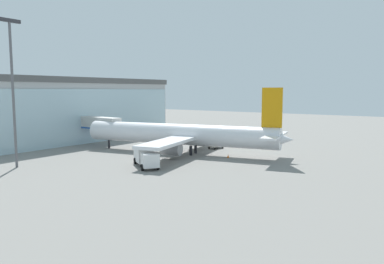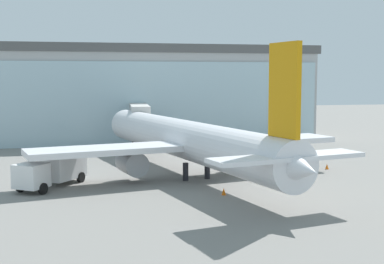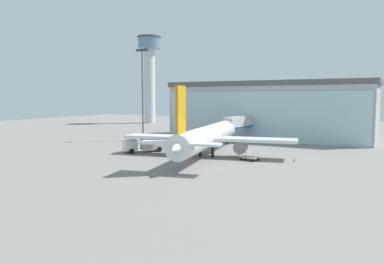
{
  "view_description": "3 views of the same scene",
  "coord_description": "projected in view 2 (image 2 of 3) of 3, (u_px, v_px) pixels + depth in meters",
  "views": [
    {
      "loc": [
        -53.15,
        -31.77,
        10.99
      ],
      "look_at": [
        1.16,
        5.58,
        3.65
      ],
      "focal_mm": 35.0,
      "sensor_mm": 36.0,
      "label": 1
    },
    {
      "loc": [
        -11.69,
        -41.65,
        9.15
      ],
      "look_at": [
        0.12,
        8.29,
        3.9
      ],
      "focal_mm": 50.0,
      "sensor_mm": 36.0,
      "label": 2
    },
    {
      "loc": [
        26.89,
        -51.21,
        9.94
      ],
      "look_at": [
        -3.96,
        5.74,
        3.91
      ],
      "focal_mm": 35.0,
      "sensor_mm": 36.0,
      "label": 3
    }
  ],
  "objects": [
    {
      "name": "ground",
      "position": [
        214.0,
        189.0,
        43.93
      ],
      "size": [
        240.0,
        240.0,
        0.0
      ],
      "primitive_type": "plane",
      "color": "gray"
    },
    {
      "name": "terminal_building",
      "position": [
        147.0,
        93.0,
        78.3
      ],
      "size": [
        49.04,
        13.94,
        13.73
      ],
      "rotation": [
        0.0,
        0.0,
        -0.02
      ],
      "color": "#ABABAB",
      "rests_on": "ground"
    },
    {
      "name": "jet_bridge",
      "position": [
        139.0,
        115.0,
        68.28
      ],
      "size": [
        3.39,
        13.0,
        5.76
      ],
      "rotation": [
        0.0,
        0.0,
        1.48
      ],
      "color": "beige",
      "rests_on": "ground"
    },
    {
      "name": "airplane",
      "position": [
        187.0,
        140.0,
        49.45
      ],
      "size": [
        29.54,
        38.72,
        11.44
      ],
      "rotation": [
        0.0,
        0.0,
        1.77
      ],
      "color": "silver",
      "rests_on": "ground"
    },
    {
      "name": "catering_truck",
      "position": [
        53.0,
        169.0,
        44.86
      ],
      "size": [
        6.05,
        7.21,
        2.65
      ],
      "rotation": [
        0.0,
        0.0,
        4.09
      ],
      "color": "silver",
      "rests_on": "ground"
    },
    {
      "name": "baggage_cart",
      "position": [
        276.0,
        171.0,
        49.58
      ],
      "size": [
        3.04,
        2.07,
        1.5
      ],
      "rotation": [
        0.0,
        0.0,
        6.11
      ],
      "color": "#9E998C",
      "rests_on": "ground"
    },
    {
      "name": "safety_cone_nose",
      "position": [
        224.0,
        192.0,
        41.7
      ],
      "size": [
        0.36,
        0.36,
        0.55
      ],
      "primitive_type": "cone",
      "color": "orange",
      "rests_on": "ground"
    },
    {
      "name": "safety_cone_wingtip",
      "position": [
        327.0,
        166.0,
        53.44
      ],
      "size": [
        0.36,
        0.36,
        0.55
      ],
      "primitive_type": "cone",
      "color": "orange",
      "rests_on": "ground"
    }
  ]
}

